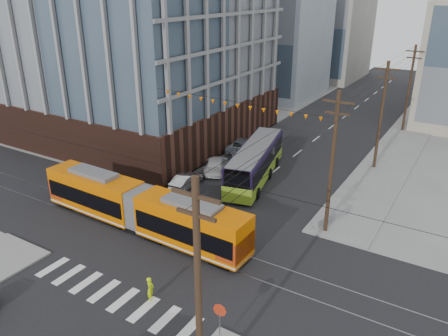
% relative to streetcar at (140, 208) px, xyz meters
% --- Properties ---
extents(ground, '(160.00, 160.00, 0.00)m').
position_rel_streetcar_xyz_m(ground, '(3.87, -4.04, -1.80)').
color(ground, slate).
extents(office_building, '(30.00, 25.00, 28.60)m').
position_rel_streetcar_xyz_m(office_building, '(-18.13, 18.96, 12.50)').
color(office_building, '#381E16').
rests_on(office_building, ground).
extents(bg_bldg_nw_near, '(18.00, 16.00, 18.00)m').
position_rel_streetcar_xyz_m(bg_bldg_nw_near, '(-13.13, 47.96, 7.20)').
color(bg_bldg_nw_near, '#8C99A5').
rests_on(bg_bldg_nw_near, ground).
extents(bg_bldg_nw_far, '(16.00, 18.00, 20.00)m').
position_rel_streetcar_xyz_m(bg_bldg_nw_far, '(-10.13, 67.96, 8.20)').
color(bg_bldg_nw_far, gray).
rests_on(bg_bldg_nw_far, ground).
extents(utility_pole_near, '(0.30, 0.30, 11.00)m').
position_rel_streetcar_xyz_m(utility_pole_near, '(12.37, -10.04, 3.70)').
color(utility_pole_near, black).
rests_on(utility_pole_near, ground).
extents(utility_pole_far, '(0.30, 0.30, 11.00)m').
position_rel_streetcar_xyz_m(utility_pole_far, '(12.37, 51.96, 3.70)').
color(utility_pole_far, black).
rests_on(utility_pole_far, ground).
extents(streetcar, '(18.71, 3.14, 3.59)m').
position_rel_streetcar_xyz_m(streetcar, '(0.00, 0.00, 0.00)').
color(streetcar, '#D25E00').
rests_on(streetcar, ground).
extents(city_bus, '(5.41, 12.79, 3.54)m').
position_rel_streetcar_xyz_m(city_bus, '(3.08, 13.09, -0.03)').
color(city_bus, black).
rests_on(city_bus, ground).
extents(parked_car_silver, '(1.69, 4.12, 1.33)m').
position_rel_streetcar_xyz_m(parked_car_silver, '(-1.57, 8.04, -1.13)').
color(parked_car_silver, '#ADADAD').
rests_on(parked_car_silver, ground).
extents(parked_car_white, '(4.00, 5.47, 1.47)m').
position_rel_streetcar_xyz_m(parked_car_white, '(-1.18, 12.71, -1.06)').
color(parked_car_white, silver).
rests_on(parked_car_white, ground).
extents(parked_car_grey, '(3.01, 5.50, 1.46)m').
position_rel_streetcar_xyz_m(parked_car_grey, '(-1.82, 19.40, -1.07)').
color(parked_car_grey, '#525B63').
rests_on(parked_car_grey, ground).
extents(pedestrian, '(0.58, 0.68, 1.58)m').
position_rel_streetcar_xyz_m(pedestrian, '(6.08, -6.12, -1.01)').
color(pedestrian, '#CDF408').
rests_on(pedestrian, ground).
extents(stop_sign, '(0.82, 0.82, 2.46)m').
position_rel_streetcar_xyz_m(stop_sign, '(11.52, -7.01, -0.57)').
color(stop_sign, '#B42C14').
rests_on(stop_sign, ground).
extents(jersey_barrier, '(2.11, 3.90, 0.77)m').
position_rel_streetcar_xyz_m(jersey_barrier, '(12.17, 8.83, -1.41)').
color(jersey_barrier, slate).
rests_on(jersey_barrier, ground).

